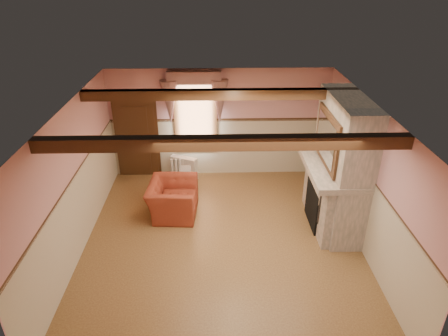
{
  "coord_description": "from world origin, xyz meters",
  "views": [
    {
      "loc": [
        -0.13,
        -6.5,
        5.02
      ],
      "look_at": [
        0.06,
        0.8,
        1.26
      ],
      "focal_mm": 32.0,
      "sensor_mm": 36.0,
      "label": 1
    }
  ],
  "objects_px": {
    "armchair": "(173,199)",
    "bowl": "(331,160)",
    "radiator": "(184,168)",
    "mantel_clock": "(323,144)",
    "side_table": "(185,186)",
    "oil_lamp": "(327,147)"
  },
  "relations": [
    {
      "from": "radiator",
      "to": "armchair",
      "type": "bearing_deg",
      "value": -71.03
    },
    {
      "from": "bowl",
      "to": "armchair",
      "type": "bearing_deg",
      "value": 174.28
    },
    {
      "from": "side_table",
      "to": "radiator",
      "type": "distance_m",
      "value": 0.9
    },
    {
      "from": "armchair",
      "to": "radiator",
      "type": "bearing_deg",
      "value": -1.31
    },
    {
      "from": "bowl",
      "to": "oil_lamp",
      "type": "xyz_separation_m",
      "value": [
        0.0,
        0.39,
        0.1
      ]
    },
    {
      "from": "oil_lamp",
      "to": "bowl",
      "type": "bearing_deg",
      "value": -90.0
    },
    {
      "from": "armchair",
      "to": "bowl",
      "type": "xyz_separation_m",
      "value": [
        3.31,
        -0.33,
        1.08
      ]
    },
    {
      "from": "side_table",
      "to": "bowl",
      "type": "bearing_deg",
      "value": -19.3
    },
    {
      "from": "armchair",
      "to": "bowl",
      "type": "relative_size",
      "value": 3.79
    },
    {
      "from": "radiator",
      "to": "bowl",
      "type": "height_order",
      "value": "bowl"
    },
    {
      "from": "armchair",
      "to": "radiator",
      "type": "relative_size",
      "value": 1.66
    },
    {
      "from": "bowl",
      "to": "oil_lamp",
      "type": "distance_m",
      "value": 0.4
    },
    {
      "from": "bowl",
      "to": "mantel_clock",
      "type": "xyz_separation_m",
      "value": [
        0.0,
        0.68,
        0.06
      ]
    },
    {
      "from": "side_table",
      "to": "mantel_clock",
      "type": "relative_size",
      "value": 2.29
    },
    {
      "from": "oil_lamp",
      "to": "radiator",
      "type": "bearing_deg",
      "value": 153.33
    },
    {
      "from": "radiator",
      "to": "oil_lamp",
      "type": "relative_size",
      "value": 2.5
    },
    {
      "from": "side_table",
      "to": "radiator",
      "type": "height_order",
      "value": "radiator"
    },
    {
      "from": "mantel_clock",
      "to": "bowl",
      "type": "bearing_deg",
      "value": -90.0
    },
    {
      "from": "armchair",
      "to": "side_table",
      "type": "bearing_deg",
      "value": -13.33
    },
    {
      "from": "armchair",
      "to": "mantel_clock",
      "type": "bearing_deg",
      "value": -80.23
    },
    {
      "from": "radiator",
      "to": "oil_lamp",
      "type": "xyz_separation_m",
      "value": [
        3.17,
        -1.59,
        1.26
      ]
    },
    {
      "from": "armchair",
      "to": "radiator",
      "type": "height_order",
      "value": "armchair"
    }
  ]
}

